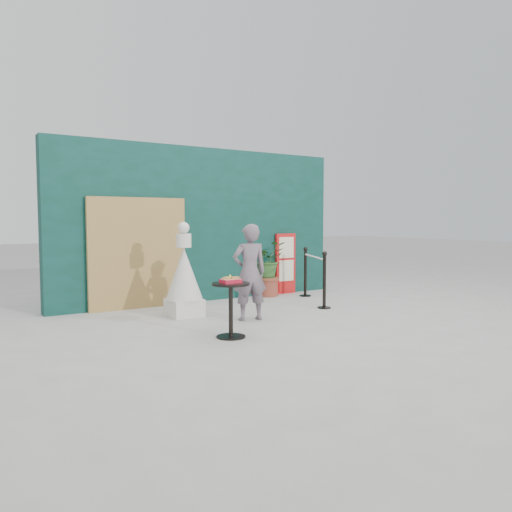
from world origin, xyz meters
The scene contains 10 objects.
ground centered at (0.00, 0.00, 0.00)m, with size 60.00×60.00×0.00m, color #ADAAA5.
back_wall centered at (0.00, 3.15, 1.50)m, with size 6.00×0.30×3.00m, color #0B3227.
bamboo_fence centered at (-1.40, 2.94, 1.00)m, with size 1.80×0.08×2.00m, color tan.
woman centered at (-0.29, 0.95, 0.77)m, with size 0.56×0.37×1.54m, color slate.
menu_board centered at (1.90, 2.95, 0.65)m, with size 0.50×0.07×1.30m.
statue centered at (-1.02, 1.81, 0.64)m, with size 0.61×0.61×1.57m.
cafe_table centered at (-1.13, 0.09, 0.50)m, with size 0.52×0.52×0.75m.
food_basket centered at (-1.13, 0.09, 0.79)m, with size 0.26×0.19×0.11m.
planter centered at (1.36, 2.84, 0.67)m, with size 0.68×0.59×1.15m.
stanchion_barrier centered at (1.71, 1.76, 0.49)m, with size 0.84×1.54×1.03m.
Camera 1 is at (-4.49, -5.72, 1.61)m, focal length 35.00 mm.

